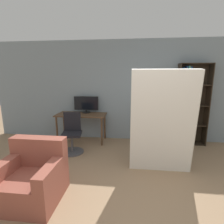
{
  "coord_description": "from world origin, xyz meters",
  "views": [
    {
      "loc": [
        -0.06,
        -1.86,
        1.79
      ],
      "look_at": [
        -0.46,
        1.6,
        1.05
      ],
      "focal_mm": 28.0,
      "sensor_mm": 36.0,
      "label": 1
    }
  ],
  "objects": [
    {
      "name": "mattress_near",
      "position": [
        0.5,
        1.26,
        0.95
      ],
      "size": [
        1.14,
        0.36,
        1.89
      ],
      "color": "silver",
      "rests_on": "ground"
    },
    {
      "name": "office_chair",
      "position": [
        -1.44,
        1.9,
        0.38
      ],
      "size": [
        0.52,
        0.52,
        0.93
      ],
      "color": "#4C4C51",
      "rests_on": "ground"
    },
    {
      "name": "monitor",
      "position": [
        -1.32,
        2.78,
        1.01
      ],
      "size": [
        0.68,
        0.22,
        0.46
      ],
      "color": "black",
      "rests_on": "desk"
    },
    {
      "name": "mattress_far",
      "position": [
        0.5,
        1.44,
        0.95
      ],
      "size": [
        1.14,
        0.3,
        1.89
      ],
      "color": "silver",
      "rests_on": "ground"
    },
    {
      "name": "armchair",
      "position": [
        -1.49,
        0.29,
        0.32
      ],
      "size": [
        0.85,
        0.8,
        0.85
      ],
      "color": "#934C3D",
      "rests_on": "ground"
    },
    {
      "name": "wall_back",
      "position": [
        0.0,
        2.94,
        1.35
      ],
      "size": [
        8.0,
        0.06,
        2.7
      ],
      "color": "gray",
      "rests_on": "ground"
    },
    {
      "name": "ground_plane",
      "position": [
        0.0,
        0.0,
        0.0
      ],
      "size": [
        16.0,
        16.0,
        0.0
      ],
      "primitive_type": "plane",
      "color": "#937556"
    },
    {
      "name": "desk",
      "position": [
        -1.41,
        2.6,
        0.66
      ],
      "size": [
        1.32,
        0.62,
        0.76
      ],
      "color": "brown",
      "rests_on": "ground"
    },
    {
      "name": "bookshelf",
      "position": [
        1.36,
        2.77,
        1.02
      ],
      "size": [
        0.77,
        0.33,
        2.07
      ],
      "color": "#2D2319",
      "rests_on": "ground"
    }
  ]
}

